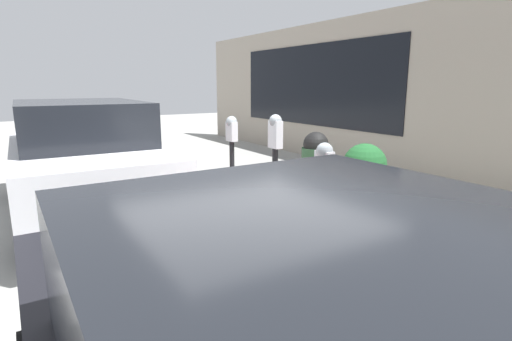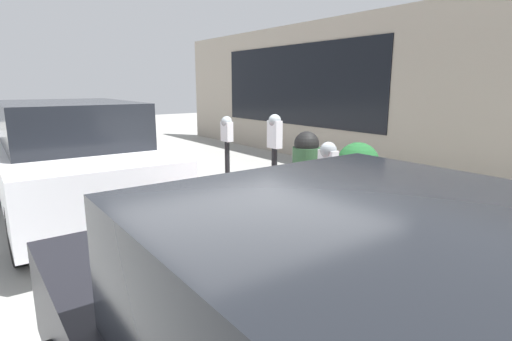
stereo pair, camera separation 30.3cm
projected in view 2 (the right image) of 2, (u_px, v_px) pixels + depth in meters
name	position (u px, v px, depth m)	size (l,w,h in m)	color
ground_plane	(250.00, 249.00, 4.53)	(40.00, 40.00, 0.00)	#999993
curb_strip	(244.00, 249.00, 4.48)	(19.00, 0.16, 0.04)	red
building_facade	(464.00, 95.00, 6.76)	(19.00, 0.17, 3.28)	#9E9384
parking_meter_nearest	(327.00, 185.00, 3.82)	(0.19, 0.16, 1.30)	black
parking_meter_second	(274.00, 157.00, 4.47)	(0.17, 0.14, 1.51)	black
parking_meter_middle	(227.00, 150.00, 5.19)	(0.17, 0.14, 1.43)	black
planter_box	(356.00, 193.00, 5.44)	(1.41, 1.12, 1.07)	gray
parked_car_middle	(70.00, 158.00, 5.51)	(4.49, 1.86, 1.60)	silver
trash_bin	(306.00, 165.00, 6.38)	(0.44, 0.44, 1.10)	#2D5133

